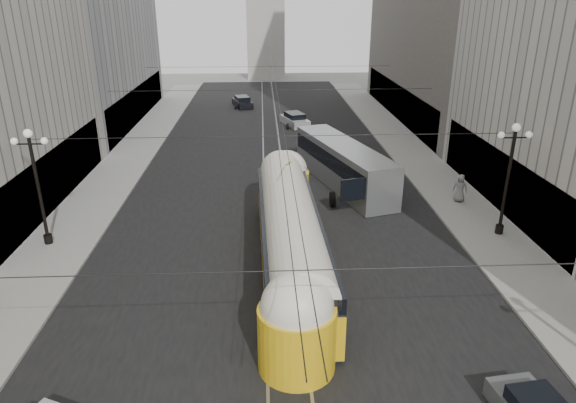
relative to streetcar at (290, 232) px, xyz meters
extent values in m
cube|color=black|center=(-0.50, 17.53, -1.92)|extent=(20.00, 85.00, 0.02)
cube|color=gray|center=(-12.50, 21.03, -1.85)|extent=(4.00, 72.00, 0.15)
cube|color=gray|center=(11.50, 21.03, -1.85)|extent=(4.00, 72.00, 0.15)
cube|color=gray|center=(-1.25, 17.53, -1.92)|extent=(0.12, 85.00, 0.04)
cube|color=gray|center=(0.25, 17.53, -1.92)|extent=(0.12, 85.00, 0.04)
cube|color=black|center=(-14.55, 9.03, 0.08)|extent=(0.10, 18.00, 3.60)
cube|color=black|center=(-14.55, 33.03, 0.08)|extent=(0.10, 25.20, 3.60)
cube|color=black|center=(13.55, 7.03, 0.08)|extent=(0.10, 18.00, 3.60)
cube|color=black|center=(13.55, 33.03, 0.08)|extent=(0.10, 28.80, 3.60)
cube|color=#B2AFA8|center=(-0.50, 65.03, 10.08)|extent=(6.00, 6.00, 24.00)
cylinder|color=black|center=(-13.10, 3.03, 1.23)|extent=(0.18, 0.18, 6.00)
cylinder|color=black|center=(-13.10, 3.03, -1.52)|extent=(0.44, 0.44, 0.50)
cylinder|color=black|center=(-13.10, 3.03, 3.83)|extent=(1.60, 0.08, 0.08)
sphere|color=white|center=(-13.10, 3.03, 4.38)|extent=(0.44, 0.44, 0.44)
sphere|color=white|center=(-13.85, 3.03, 3.98)|extent=(0.36, 0.36, 0.36)
sphere|color=white|center=(-12.35, 3.03, 3.98)|extent=(0.36, 0.36, 0.36)
cylinder|color=black|center=(12.10, 3.03, 1.23)|extent=(0.18, 0.18, 6.00)
cylinder|color=black|center=(12.10, 3.03, -1.52)|extent=(0.44, 0.44, 0.50)
cylinder|color=black|center=(12.10, 3.03, 3.83)|extent=(1.60, 0.08, 0.08)
sphere|color=white|center=(12.10, 3.03, 4.38)|extent=(0.44, 0.44, 0.44)
sphere|color=white|center=(11.35, 3.03, 3.98)|extent=(0.36, 0.36, 0.36)
sphere|color=white|center=(12.85, 3.03, 3.98)|extent=(0.36, 0.36, 0.36)
cylinder|color=black|center=(-0.50, -10.97, 4.08)|extent=(25.00, 0.03, 0.03)
cylinder|color=black|center=(-0.50, 3.03, 4.08)|extent=(25.00, 0.03, 0.03)
cylinder|color=black|center=(-0.50, 17.03, 4.08)|extent=(25.00, 0.03, 0.03)
cylinder|color=black|center=(-0.50, 31.03, 4.08)|extent=(25.00, 0.03, 0.03)
cylinder|color=black|center=(-0.50, 21.03, 3.88)|extent=(0.03, 72.00, 0.03)
cylinder|color=black|center=(-0.10, 21.03, 3.88)|extent=(0.03, 72.00, 0.03)
cube|color=gold|center=(0.00, 0.00, -0.77)|extent=(3.19, 15.37, 1.86)
cube|color=black|center=(0.00, 0.00, -1.65)|extent=(3.18, 14.91, 0.33)
cube|color=black|center=(0.00, 0.00, 0.43)|extent=(3.21, 15.14, 0.93)
cylinder|color=silver|center=(0.00, 0.00, 0.76)|extent=(2.86, 15.13, 2.51)
cylinder|color=gold|center=(-0.17, -7.55, -0.67)|extent=(2.84, 2.84, 2.51)
sphere|color=silver|center=(-0.17, -7.55, 0.65)|extent=(2.62, 2.62, 2.62)
cylinder|color=gold|center=(0.17, 7.55, -0.67)|extent=(2.84, 2.84, 2.51)
sphere|color=silver|center=(0.17, 7.55, 0.65)|extent=(2.62, 2.62, 2.62)
sphere|color=#FFF2BF|center=(-0.20, -8.70, -0.99)|extent=(0.36, 0.36, 0.36)
cube|color=gray|center=(4.42, 11.87, -0.37)|extent=(5.85, 12.23, 3.01)
cube|color=black|center=(4.42, 11.87, 0.13)|extent=(5.75, 11.84, 1.10)
cube|color=black|center=(4.42, 5.91, -0.02)|extent=(2.24, 0.76, 1.40)
cylinder|color=black|center=(3.17, 7.84, -1.42)|extent=(0.30, 1.00, 1.00)
cylinder|color=black|center=(5.67, 7.84, -1.42)|extent=(0.30, 1.00, 1.00)
cylinder|color=black|center=(3.17, 15.90, -1.42)|extent=(0.30, 1.00, 1.00)
cylinder|color=black|center=(5.67, 15.90, -1.42)|extent=(0.30, 1.00, 1.00)
cylinder|color=black|center=(6.41, -9.88, -1.64)|extent=(0.22, 0.57, 0.57)
cylinder|color=black|center=(7.89, -9.88, -1.64)|extent=(0.22, 0.57, 0.57)
cube|color=silver|center=(2.11, 30.23, -1.46)|extent=(3.08, 4.70, 0.77)
cube|color=black|center=(2.11, 30.23, -0.91)|extent=(2.26, 2.77, 0.73)
cylinder|color=black|center=(1.30, 28.75, -1.61)|extent=(0.22, 0.62, 0.62)
cylinder|color=black|center=(2.91, 28.75, -1.61)|extent=(0.22, 0.62, 0.62)
cylinder|color=black|center=(1.30, 31.71, -1.61)|extent=(0.22, 0.62, 0.62)
cylinder|color=black|center=(2.91, 31.71, -1.61)|extent=(0.22, 0.62, 0.62)
cube|color=black|center=(-3.70, 40.38, -1.48)|extent=(2.77, 4.48, 0.74)
cube|color=black|center=(-3.70, 40.38, -0.95)|extent=(2.07, 2.61, 0.70)
cylinder|color=black|center=(-4.47, 38.96, -1.63)|extent=(0.22, 0.59, 0.59)
cylinder|color=black|center=(-2.93, 38.96, -1.63)|extent=(0.22, 0.59, 0.59)
cylinder|color=black|center=(-4.47, 41.80, -1.63)|extent=(0.22, 0.59, 0.59)
cylinder|color=black|center=(-2.93, 41.80, -1.63)|extent=(0.22, 0.59, 0.59)
imported|color=slate|center=(11.55, 7.95, -0.85)|extent=(1.04, 0.84, 1.84)
camera|label=1|loc=(-1.26, -22.84, 10.83)|focal=32.00mm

